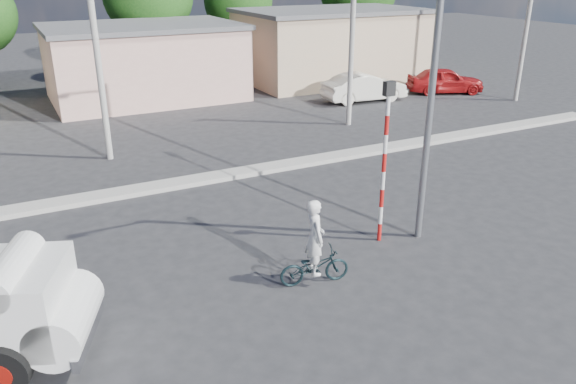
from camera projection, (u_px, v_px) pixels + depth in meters
name	position (u px, v px, depth m)	size (l,w,h in m)	color
ground_plane	(303.00, 296.00, 12.80)	(120.00, 120.00, 0.00)	#262629
median	(192.00, 181.00, 19.36)	(40.00, 0.80, 0.16)	#99968E
bicycle	(314.00, 266.00, 13.16)	(0.58, 1.67, 0.88)	black
cyclist	(315.00, 248.00, 12.98)	(0.67, 0.44, 1.83)	white
car_cream	(364.00, 87.00, 30.72)	(1.62, 4.66, 1.54)	silver
car_red	(445.00, 80.00, 32.71)	(1.75, 4.35, 1.48)	#9E1314
traffic_pole	(385.00, 150.00, 14.42)	(0.28, 0.18, 4.36)	red
streetlight	(430.00, 55.00, 13.67)	(2.34, 0.22, 9.00)	slate
building_row	(128.00, 61.00, 30.59)	(37.80, 7.30, 4.44)	beige
utility_poles	(232.00, 43.00, 22.53)	(35.40, 0.24, 8.00)	#99968E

